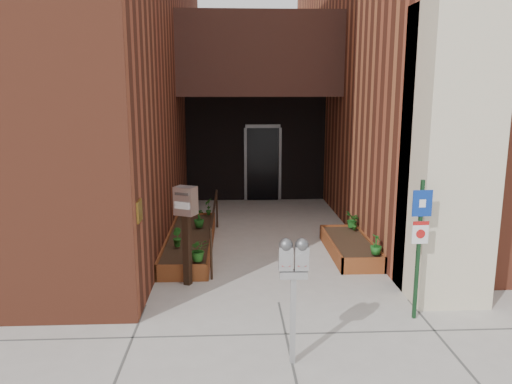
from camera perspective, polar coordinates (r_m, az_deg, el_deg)
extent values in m
plane|color=#9E9991|center=(7.74, 2.60, -12.51)|extent=(80.00, 80.00, 0.00)
cube|color=brown|center=(14.84, -24.97, 17.67)|extent=(8.00, 14.60, 10.00)
cube|color=brown|center=(15.79, 23.43, 17.36)|extent=(8.00, 13.70, 10.00)
cube|color=beige|center=(7.98, 21.20, 3.90)|extent=(1.10, 1.20, 4.40)
cube|color=#311A16|center=(13.08, 0.25, 15.26)|extent=(4.20, 2.00, 2.00)
cube|color=black|center=(14.55, -0.05, 5.03)|extent=(4.00, 0.30, 3.00)
cube|color=black|center=(14.44, 0.78, 3.18)|extent=(0.90, 0.06, 2.10)
cube|color=#B79338|center=(7.15, -13.22, -2.13)|extent=(0.04, 0.30, 0.30)
cube|color=brown|center=(8.55, -8.51, -9.16)|extent=(0.90, 0.04, 0.30)
cube|color=brown|center=(11.93, -6.85, -3.11)|extent=(0.90, 0.04, 0.30)
cube|color=brown|center=(10.27, -9.94, -5.63)|extent=(0.04, 3.60, 0.30)
cube|color=brown|center=(10.20, -5.12, -5.63)|extent=(0.04, 3.60, 0.30)
cube|color=black|center=(10.23, -7.53, -5.74)|extent=(0.82, 3.52, 0.26)
cube|color=brown|center=(8.99, 12.25, -8.25)|extent=(0.80, 0.04, 0.30)
cube|color=brown|center=(10.99, 9.37, -4.48)|extent=(0.80, 0.04, 0.30)
cube|color=brown|center=(9.90, 8.51, -6.25)|extent=(0.04, 2.20, 0.30)
cube|color=brown|center=(10.07, 12.78, -6.10)|extent=(0.04, 2.20, 0.30)
cube|color=black|center=(9.98, 10.66, -6.29)|extent=(0.72, 2.12, 0.26)
cylinder|color=black|center=(8.49, -5.14, -7.08)|extent=(0.04, 0.04, 0.90)
cylinder|color=black|center=(11.66, -4.49, -1.89)|extent=(0.04, 0.04, 0.90)
cylinder|color=black|center=(9.96, -4.80, -1.69)|extent=(0.04, 3.30, 0.04)
cube|color=#9F9FA1|center=(5.99, 4.23, -14.47)|extent=(0.07, 0.07, 1.06)
cube|color=#9F9FA1|center=(5.76, 4.31, -9.34)|extent=(0.32, 0.14, 0.08)
cube|color=#9F9FA1|center=(5.69, 3.43, -7.57)|extent=(0.16, 0.11, 0.28)
sphere|color=#59595B|center=(5.64, 3.45, -6.04)|extent=(0.16, 0.16, 0.16)
cube|color=white|center=(5.63, 3.48, -7.55)|extent=(0.10, 0.01, 0.05)
cube|color=#B21414|center=(5.66, 3.47, -8.36)|extent=(0.10, 0.01, 0.03)
cube|color=#9F9FA1|center=(5.71, 5.25, -7.54)|extent=(0.16, 0.11, 0.28)
sphere|color=#59595B|center=(5.66, 5.28, -6.01)|extent=(0.16, 0.16, 0.16)
cube|color=white|center=(5.65, 5.32, -7.51)|extent=(0.10, 0.01, 0.05)
cube|color=#B21414|center=(5.68, 5.30, -8.32)|extent=(0.10, 0.01, 0.03)
cube|color=#13341A|center=(7.24, 18.05, -6.41)|extent=(0.05, 0.05, 1.98)
cube|color=navy|center=(7.05, 18.48, -1.23)|extent=(0.27, 0.03, 0.36)
cube|color=white|center=(7.04, 18.49, -1.24)|extent=(0.09, 0.01, 0.11)
cube|color=white|center=(7.14, 18.27, -4.41)|extent=(0.23, 0.03, 0.32)
cube|color=#B21414|center=(7.11, 18.35, -3.40)|extent=(0.23, 0.02, 0.05)
cylinder|color=#B21414|center=(7.14, 18.29, -4.57)|extent=(0.13, 0.02, 0.13)
cube|color=black|center=(8.28, -7.89, -6.53)|extent=(0.14, 0.14, 1.20)
cube|color=silver|center=(8.06, -8.05, -0.99)|extent=(0.40, 0.36, 0.46)
cube|color=#59595B|center=(7.93, -8.52, -0.24)|extent=(0.22, 0.11, 0.04)
cube|color=white|center=(7.97, -8.48, -1.55)|extent=(0.24, 0.12, 0.11)
imported|color=#215D1A|center=(8.58, -6.60, -6.57)|extent=(0.39, 0.39, 0.39)
imported|color=#1F5919|center=(9.42, -9.05, -5.13)|extent=(0.26, 0.26, 0.35)
imported|color=#185017|center=(10.66, -6.55, -2.98)|extent=(0.24, 0.24, 0.39)
imported|color=#1D5317|center=(11.66, -5.48, -1.68)|extent=(0.24, 0.24, 0.39)
imported|color=#1A5D1C|center=(9.11, 13.58, -5.84)|extent=(0.22, 0.22, 0.36)
imported|color=#1E5418|center=(10.57, 11.22, -3.43)|extent=(0.23, 0.23, 0.32)
imported|color=#1A5D1B|center=(10.74, 10.97, -3.10)|extent=(0.32, 0.32, 0.35)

